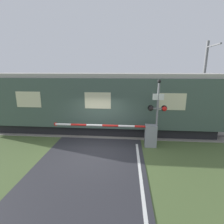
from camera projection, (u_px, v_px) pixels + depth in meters
The scene contains 6 objects.
ground_plane at pixel (96, 151), 8.77m from camera, with size 80.00×80.00×0.00m, color #4C6033.
track_bed at pixel (104, 129), 11.87m from camera, with size 36.00×3.20×0.13m.
train at pixel (102, 102), 11.43m from camera, with size 14.95×3.01×3.75m.
crossing_barrier at pixel (142, 134), 9.21m from camera, with size 5.53×0.44×1.19m.
signal_post at pixel (157, 110), 8.88m from camera, with size 0.98×0.26×3.52m.
catenary_pole at pixel (203, 82), 12.41m from camera, with size 0.20×1.90×5.87m.
Camera 1 is at (1.52, -7.93, 4.03)m, focal length 28.00 mm.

